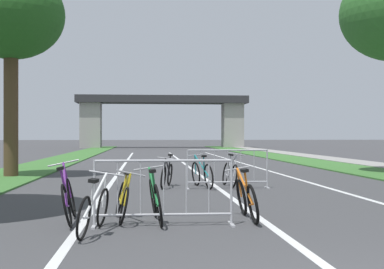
# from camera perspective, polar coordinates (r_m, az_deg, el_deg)

# --- Properties ---
(grass_verge_left) EXTENTS (2.52, 66.64, 0.05)m
(grass_verge_left) POSITION_cam_1_polar(r_m,az_deg,el_deg) (31.35, -13.82, -2.64)
(grass_verge_left) COLOR #386B2D
(grass_verge_left) RESTS_ON ground
(grass_verge_right) EXTENTS (2.52, 66.64, 0.05)m
(grass_verge_right) POSITION_cam_1_polar(r_m,az_deg,el_deg) (32.18, 10.40, -2.57)
(grass_verge_right) COLOR #386B2D
(grass_verge_right) RESTS_ON ground
(sidewalk_path_right) EXTENTS (1.79, 66.64, 0.08)m
(sidewalk_path_right) POSITION_cam_1_polar(r_m,az_deg,el_deg) (32.82, 14.04, -2.50)
(sidewalk_path_right) COLOR gray
(sidewalk_path_right) RESTS_ON ground
(lane_stripe_center) EXTENTS (0.14, 38.55, 0.01)m
(lane_stripe_center) POSITION_cam_1_polar(r_m,az_deg,el_deg) (23.11, -0.29, -3.61)
(lane_stripe_center) COLOR silver
(lane_stripe_center) RESTS_ON ground
(lane_stripe_right_lane) EXTENTS (0.14, 38.55, 0.01)m
(lane_stripe_right_lane) POSITION_cam_1_polar(r_m,az_deg,el_deg) (23.55, 6.95, -3.55)
(lane_stripe_right_lane) COLOR silver
(lane_stripe_right_lane) RESTS_ON ground
(lane_stripe_left_lane) EXTENTS (0.14, 38.55, 0.01)m
(lane_stripe_left_lane) POSITION_cam_1_polar(r_m,az_deg,el_deg) (23.05, -7.69, -3.62)
(lane_stripe_left_lane) COLOR silver
(lane_stripe_left_lane) RESTS_ON ground
(overpass_bridge) EXTENTS (19.28, 3.34, 5.88)m
(overpass_bridge) POSITION_cam_1_polar(r_m,az_deg,el_deg) (58.86, -3.26, 2.41)
(overpass_bridge) COLOR #2D2D30
(overpass_bridge) RESTS_ON ground
(tree_left_pine_far) EXTENTS (3.59, 3.59, 7.07)m
(tree_left_pine_far) POSITION_cam_1_polar(r_m,az_deg,el_deg) (19.01, -19.31, 12.17)
(tree_left_pine_far) COLOR #4C3823
(tree_left_pine_far) RESTS_ON ground
(crowd_barrier_nearest) EXTENTS (2.22, 0.46, 1.05)m
(crowd_barrier_nearest) POSITION_cam_1_polar(r_m,az_deg,el_deg) (8.21, -3.15, -6.47)
(crowd_barrier_nearest) COLOR #ADADB2
(crowd_barrier_nearest) RESTS_ON ground
(crowd_barrier_second) EXTENTS (2.22, 0.47, 1.05)m
(crowd_barrier_second) POSITION_cam_1_polar(r_m,az_deg,el_deg) (13.89, 3.95, -3.85)
(crowd_barrier_second) COLOR #ADADB2
(crowd_barrier_second) RESTS_ON ground
(bicycle_white_0) EXTENTS (0.61, 1.69, 0.89)m
(bicycle_white_0) POSITION_cam_1_polar(r_m,az_deg,el_deg) (7.75, -10.71, -8.07)
(bicycle_white_0) COLOR black
(bicycle_white_0) RESTS_ON ground
(bicycle_teal_1) EXTENTS (0.63, 1.73, 0.90)m
(bicycle_teal_1) POSITION_cam_1_polar(r_m,az_deg,el_deg) (14.16, 1.10, -4.35)
(bicycle_teal_1) COLOR black
(bicycle_teal_1) RESTS_ON ground
(bicycle_yellow_2) EXTENTS (0.56, 1.57, 0.88)m
(bicycle_yellow_2) POSITION_cam_1_polar(r_m,az_deg,el_deg) (8.81, -7.66, -7.12)
(bicycle_yellow_2) COLOR black
(bicycle_yellow_2) RESTS_ON ground
(bicycle_silver_3) EXTENTS (0.48, 1.66, 0.97)m
(bicycle_silver_3) POSITION_cam_1_polar(r_m,az_deg,el_deg) (14.44, 4.20, -4.30)
(bicycle_silver_3) COLOR black
(bicycle_silver_3) RESTS_ON ground
(bicycle_black_4) EXTENTS (0.49, 1.65, 0.91)m
(bicycle_black_4) POSITION_cam_1_polar(r_m,az_deg,el_deg) (14.28, -2.78, -4.40)
(bicycle_black_4) COLOR black
(bicycle_black_4) RESTS_ON ground
(bicycle_green_5) EXTENTS (0.53, 1.70, 0.92)m
(bicycle_green_5) POSITION_cam_1_polar(r_m,az_deg,el_deg) (8.58, -4.07, -7.11)
(bicycle_green_5) COLOR black
(bicycle_green_5) RESTS_ON ground
(bicycle_orange_6) EXTENTS (0.45, 1.65, 0.89)m
(bicycle_orange_6) POSITION_cam_1_polar(r_m,az_deg,el_deg) (8.86, 6.03, -7.02)
(bicycle_orange_6) COLOR black
(bicycle_orange_6) RESTS_ON ground
(bicycle_purple_7) EXTENTS (0.58, 1.76, 1.01)m
(bicycle_purple_7) POSITION_cam_1_polar(r_m,az_deg,el_deg) (8.78, -13.46, -6.88)
(bicycle_purple_7) COLOR black
(bicycle_purple_7) RESTS_ON ground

